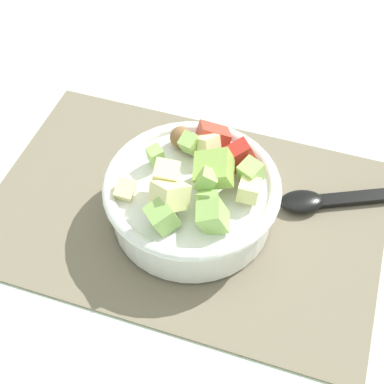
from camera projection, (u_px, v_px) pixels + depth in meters
The scene contains 4 objects.
ground_plane at pixel (185, 212), 0.72m from camera, with size 2.40×2.40×0.00m, color silver.
placemat at pixel (185, 211), 0.72m from camera, with size 0.49×0.33×0.01m, color #756B56.
salad_bowl at pixel (193, 195), 0.68m from camera, with size 0.21×0.21×0.11m.
serving_spoon at pixel (336, 199), 0.72m from camera, with size 0.21×0.12×0.01m.
Camera 1 is at (0.15, -0.41, 0.57)m, focal length 53.10 mm.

